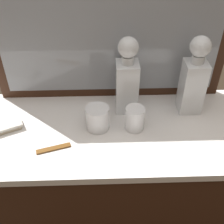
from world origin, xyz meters
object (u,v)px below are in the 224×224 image
at_px(crystal_decanter_far_right, 193,83).
at_px(tortoiseshell_comb, 53,148).
at_px(crystal_decanter_rear, 127,82).
at_px(crystal_tumbler_center, 135,120).
at_px(silver_brush_right, 1,128).
at_px(crystal_tumbler_right, 98,119).

xyz_separation_m(crystal_decanter_far_right, tortoiseshell_comb, (-0.53, -0.21, -0.13)).
height_order(crystal_decanter_rear, crystal_tumbler_center, crystal_decanter_rear).
relative_size(crystal_decanter_rear, silver_brush_right, 1.87).
relative_size(crystal_decanter_rear, crystal_tumbler_center, 3.39).
bearing_deg(crystal_tumbler_center, silver_brush_right, -179.99).
xyz_separation_m(crystal_tumbler_center, silver_brush_right, (-0.51, -0.00, -0.03)).
distance_m(crystal_decanter_rear, crystal_decanter_far_right, 0.26).
distance_m(crystal_decanter_rear, crystal_tumbler_center, 0.15).
bearing_deg(crystal_tumbler_right, crystal_tumbler_center, -3.55).
distance_m(crystal_decanter_far_right, tortoiseshell_comb, 0.59).
distance_m(crystal_decanter_rear, tortoiseshell_comb, 0.38).
relative_size(crystal_tumbler_right, tortoiseshell_comb, 0.76).
height_order(crystal_decanter_far_right, tortoiseshell_comb, crystal_decanter_far_right).
xyz_separation_m(silver_brush_right, tortoiseshell_comb, (0.21, -0.10, -0.01)).
bearing_deg(tortoiseshell_comb, crystal_tumbler_right, 34.99).
relative_size(crystal_tumbler_center, tortoiseshell_comb, 0.76).
bearing_deg(silver_brush_right, crystal_tumbler_right, 1.36).
bearing_deg(crystal_tumbler_right, silver_brush_right, -178.64).
distance_m(crystal_decanter_far_right, crystal_tumbler_center, 0.27).
relative_size(crystal_decanter_far_right, crystal_tumbler_center, 3.44).
bearing_deg(tortoiseshell_comb, crystal_tumbler_center, 18.86).
xyz_separation_m(crystal_decanter_rear, crystal_tumbler_right, (-0.12, -0.11, -0.09)).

